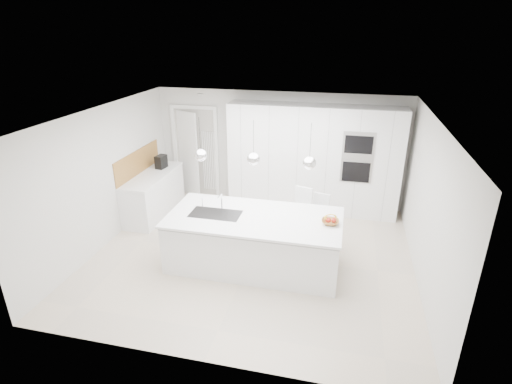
% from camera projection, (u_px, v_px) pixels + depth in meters
% --- Properties ---
extents(floor, '(5.50, 5.50, 0.00)m').
position_uv_depth(floor, '(252.00, 255.00, 7.10)').
color(floor, beige).
rests_on(floor, ground).
extents(wall_back, '(5.50, 0.00, 5.50)m').
position_uv_depth(wall_back, '(278.00, 149.00, 8.86)').
color(wall_back, silver).
rests_on(wall_back, ground).
extents(wall_left, '(0.00, 5.00, 5.00)m').
position_uv_depth(wall_left, '(104.00, 177.00, 7.19)').
color(wall_left, silver).
rests_on(wall_left, ground).
extents(ceiling, '(5.50, 5.50, 0.00)m').
position_uv_depth(ceiling, '(252.00, 115.00, 6.13)').
color(ceiling, white).
rests_on(ceiling, wall_back).
extents(tall_cabinets, '(3.60, 0.60, 2.30)m').
position_uv_depth(tall_cabinets, '(313.00, 159.00, 8.46)').
color(tall_cabinets, white).
rests_on(tall_cabinets, floor).
extents(oven_stack, '(0.62, 0.04, 1.05)m').
position_uv_depth(oven_stack, '(357.00, 158.00, 7.92)').
color(oven_stack, '#A5A5A8').
rests_on(oven_stack, tall_cabinets).
extents(doorway_frame, '(1.11, 0.08, 2.13)m').
position_uv_depth(doorway_frame, '(196.00, 153.00, 9.33)').
color(doorway_frame, white).
rests_on(doorway_frame, floor).
extents(hallway_door, '(0.76, 0.38, 2.00)m').
position_uv_depth(hallway_door, '(185.00, 154.00, 9.34)').
color(hallway_door, white).
rests_on(hallway_door, floor).
extents(radiator, '(0.32, 0.04, 1.40)m').
position_uv_depth(radiator, '(209.00, 161.00, 9.32)').
color(radiator, white).
rests_on(radiator, floor).
extents(left_base_cabinets, '(0.60, 1.80, 0.86)m').
position_uv_depth(left_base_cabinets, '(154.00, 195.00, 8.52)').
color(left_base_cabinets, white).
rests_on(left_base_cabinets, floor).
extents(left_worktop, '(0.62, 1.82, 0.04)m').
position_uv_depth(left_worktop, '(152.00, 175.00, 8.35)').
color(left_worktop, white).
rests_on(left_worktop, left_base_cabinets).
extents(oak_backsplash, '(0.02, 1.80, 0.50)m').
position_uv_depth(oak_backsplash, '(138.00, 162.00, 8.31)').
color(oak_backsplash, '#A8773B').
rests_on(oak_backsplash, wall_left).
extents(island_base, '(2.80, 1.20, 0.86)m').
position_uv_depth(island_base, '(254.00, 243.00, 6.64)').
color(island_base, white).
rests_on(island_base, floor).
extents(island_worktop, '(2.84, 1.40, 0.04)m').
position_uv_depth(island_worktop, '(254.00, 218.00, 6.51)').
color(island_worktop, white).
rests_on(island_worktop, island_base).
extents(island_sink, '(0.84, 0.44, 0.18)m').
position_uv_depth(island_sink, '(216.00, 218.00, 6.63)').
color(island_sink, '#3F3F42').
rests_on(island_sink, island_worktop).
extents(island_tap, '(0.02, 0.02, 0.30)m').
position_uv_depth(island_tap, '(222.00, 201.00, 6.71)').
color(island_tap, white).
rests_on(island_tap, island_worktop).
extents(pendant_left, '(0.20, 0.20, 0.20)m').
position_uv_depth(pendant_left, '(201.00, 155.00, 6.25)').
color(pendant_left, white).
rests_on(pendant_left, ceiling).
extents(pendant_mid, '(0.20, 0.20, 0.20)m').
position_uv_depth(pendant_mid, '(253.00, 159.00, 6.07)').
color(pendant_mid, white).
rests_on(pendant_mid, ceiling).
extents(pendant_right, '(0.20, 0.20, 0.20)m').
position_uv_depth(pendant_right, '(309.00, 163.00, 5.90)').
color(pendant_right, white).
rests_on(pendant_right, ceiling).
extents(fruit_bowl, '(0.27, 0.27, 0.07)m').
position_uv_depth(fruit_bowl, '(330.00, 222.00, 6.25)').
color(fruit_bowl, '#A8773B').
rests_on(fruit_bowl, island_worktop).
extents(espresso_machine, '(0.21, 0.28, 0.28)m').
position_uv_depth(espresso_machine, '(161.00, 162.00, 8.67)').
color(espresso_machine, black).
rests_on(espresso_machine, left_worktop).
extents(bar_stool_left, '(0.48, 0.57, 1.07)m').
position_uv_depth(bar_stool_left, '(302.00, 217.00, 7.29)').
color(bar_stool_left, white).
rests_on(bar_stool_left, floor).
extents(bar_stool_right, '(0.42, 0.51, 0.96)m').
position_uv_depth(bar_stool_right, '(320.00, 221.00, 7.29)').
color(bar_stool_right, white).
rests_on(bar_stool_right, floor).
extents(apple_a, '(0.08, 0.08, 0.08)m').
position_uv_depth(apple_a, '(328.00, 220.00, 6.23)').
color(apple_a, red).
rests_on(apple_a, fruit_bowl).
extents(apple_b, '(0.07, 0.07, 0.07)m').
position_uv_depth(apple_b, '(334.00, 220.00, 6.25)').
color(apple_b, red).
rests_on(apple_b, fruit_bowl).
extents(apple_c, '(0.07, 0.07, 0.07)m').
position_uv_depth(apple_c, '(334.00, 221.00, 6.22)').
color(apple_c, red).
rests_on(apple_c, fruit_bowl).
extents(apple_extra_3, '(0.07, 0.07, 0.07)m').
position_uv_depth(apple_extra_3, '(328.00, 220.00, 6.24)').
color(apple_extra_3, red).
rests_on(apple_extra_3, fruit_bowl).
extents(banana_bunch, '(0.23, 0.17, 0.20)m').
position_uv_depth(banana_bunch, '(330.00, 217.00, 6.23)').
color(banana_bunch, yellow).
rests_on(banana_bunch, fruit_bowl).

